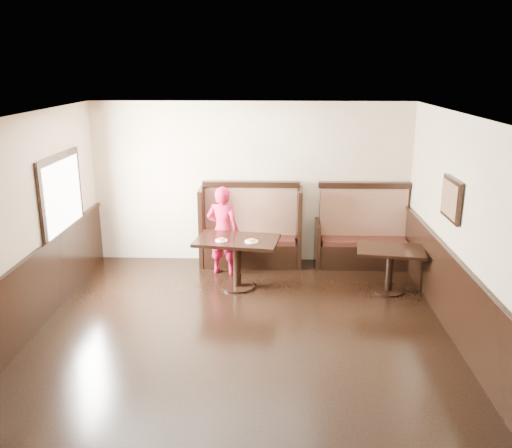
{
  "coord_description": "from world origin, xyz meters",
  "views": [
    {
      "loc": [
        0.41,
        -5.72,
        3.38
      ],
      "look_at": [
        0.13,
        2.35,
        1.0
      ],
      "focal_mm": 38.0,
      "sensor_mm": 36.0,
      "label": 1
    }
  ],
  "objects_px": {
    "table_main": "(237,250)",
    "table_neighbor": "(390,260)",
    "booth_neighbor": "(363,238)",
    "child": "(223,231)",
    "booth_main": "(251,235)"
  },
  "relations": [
    {
      "from": "booth_neighbor",
      "to": "table_main",
      "type": "distance_m",
      "value": 2.39
    },
    {
      "from": "booth_neighbor",
      "to": "table_neighbor",
      "type": "bearing_deg",
      "value": -78.92
    },
    {
      "from": "booth_main",
      "to": "booth_neighbor",
      "type": "bearing_deg",
      "value": -0.05
    },
    {
      "from": "booth_neighbor",
      "to": "child",
      "type": "relative_size",
      "value": 1.1
    },
    {
      "from": "table_main",
      "to": "child",
      "type": "height_order",
      "value": "child"
    },
    {
      "from": "table_neighbor",
      "to": "child",
      "type": "relative_size",
      "value": 0.73
    },
    {
      "from": "booth_neighbor",
      "to": "child",
      "type": "height_order",
      "value": "child"
    },
    {
      "from": "table_main",
      "to": "child",
      "type": "xyz_separation_m",
      "value": [
        -0.27,
        0.6,
        0.13
      ]
    },
    {
      "from": "booth_neighbor",
      "to": "table_neighbor",
      "type": "distance_m",
      "value": 1.21
    },
    {
      "from": "booth_neighbor",
      "to": "table_main",
      "type": "bearing_deg",
      "value": -152.53
    },
    {
      "from": "booth_neighbor",
      "to": "table_main",
      "type": "relative_size",
      "value": 1.21
    },
    {
      "from": "table_main",
      "to": "table_neighbor",
      "type": "distance_m",
      "value": 2.35
    },
    {
      "from": "booth_main",
      "to": "booth_neighbor",
      "type": "distance_m",
      "value": 1.95
    },
    {
      "from": "table_main",
      "to": "booth_neighbor",
      "type": "bearing_deg",
      "value": 36.02
    },
    {
      "from": "table_main",
      "to": "table_neighbor",
      "type": "height_order",
      "value": "table_main"
    }
  ]
}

